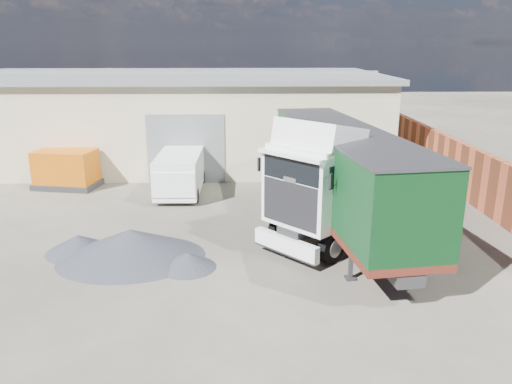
{
  "coord_description": "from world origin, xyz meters",
  "views": [
    {
      "loc": [
        1.0,
        -15.46,
        7.08
      ],
      "look_at": [
        1.46,
        3.0,
        1.55
      ],
      "focal_mm": 35.0,
      "sensor_mm": 36.0,
      "label": 1
    }
  ],
  "objects_px": {
    "tractor_unit": "(329,192)",
    "panel_van": "(180,173)",
    "box_trailer": "(342,170)",
    "orange_skip": "(66,171)"
  },
  "relations": [
    {
      "from": "box_trailer",
      "to": "panel_van",
      "type": "relative_size",
      "value": 2.56
    },
    {
      "from": "tractor_unit",
      "to": "box_trailer",
      "type": "height_order",
      "value": "tractor_unit"
    },
    {
      "from": "box_trailer",
      "to": "tractor_unit",
      "type": "bearing_deg",
      "value": -127.09
    },
    {
      "from": "panel_van",
      "to": "orange_skip",
      "type": "height_order",
      "value": "panel_van"
    },
    {
      "from": "panel_van",
      "to": "tractor_unit",
      "type": "bearing_deg",
      "value": -45.81
    },
    {
      "from": "tractor_unit",
      "to": "panel_van",
      "type": "distance_m",
      "value": 8.98
    },
    {
      "from": "box_trailer",
      "to": "orange_skip",
      "type": "xyz_separation_m",
      "value": [
        -12.67,
        6.61,
        -1.64
      ]
    },
    {
      "from": "box_trailer",
      "to": "orange_skip",
      "type": "height_order",
      "value": "box_trailer"
    },
    {
      "from": "tractor_unit",
      "to": "orange_skip",
      "type": "bearing_deg",
      "value": -165.66
    },
    {
      "from": "tractor_unit",
      "to": "panel_van",
      "type": "bearing_deg",
      "value": -179.55
    }
  ]
}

